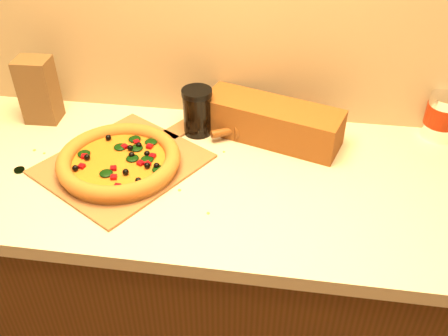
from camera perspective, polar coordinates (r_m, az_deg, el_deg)
cabinet at (r=1.70m, az=-2.15°, el=-13.12°), size 2.80×0.65×0.86m
countertop at (r=1.39m, az=-2.57°, el=-1.15°), size 2.84×0.68×0.04m
pizza_peel at (r=1.44m, az=-11.04°, el=0.76°), size 0.52×0.57×0.01m
pizza at (r=1.40m, az=-11.90°, el=0.83°), size 0.34×0.34×0.05m
bottle_cap at (r=1.49m, az=-22.35°, el=-0.22°), size 0.04×0.04×0.01m
rolling_pin at (r=1.55m, az=5.95°, el=5.27°), size 0.38×0.22×0.06m
coffee_canister at (r=1.62m, az=23.70°, el=5.50°), size 0.10×0.10×0.14m
bread_bag at (r=1.49m, az=5.45°, el=5.30°), size 0.43×0.25×0.11m
paper_bag at (r=1.66m, az=-20.43°, el=8.32°), size 0.11×0.09×0.21m
dark_jar at (r=1.51m, az=-3.05°, el=6.48°), size 0.09×0.09×0.15m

